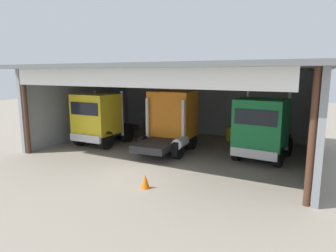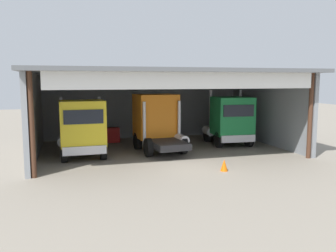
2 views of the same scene
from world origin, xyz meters
name	(u,v)px [view 1 (image 1 of 2)]	position (x,y,z in m)	size (l,w,h in m)	color
ground_plane	(132,174)	(0.00, 0.00, 0.00)	(80.00, 80.00, 0.00)	gray
workshop_shed	(186,90)	(0.00, 5.71, 3.46)	(15.33, 10.83, 4.86)	gray
truck_yellow_yard_outside	(100,119)	(-4.87, 3.59, 1.67)	(2.57, 4.56, 3.33)	yellow
truck_orange_right_bay	(171,120)	(-0.35, 4.53, 1.77)	(2.78, 4.80, 3.42)	orange
truck_green_left_bay	(262,129)	(4.64, 4.95, 1.65)	(2.61, 4.89, 3.63)	#197F3D
oil_drum	(231,134)	(1.99, 8.61, 0.46)	(0.58, 0.58, 0.92)	gold
tool_cart	(167,128)	(-2.60, 8.24, 0.50)	(0.90, 0.60, 1.00)	red
traffic_cone	(145,181)	(1.44, -1.13, 0.28)	(0.36, 0.36, 0.56)	orange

